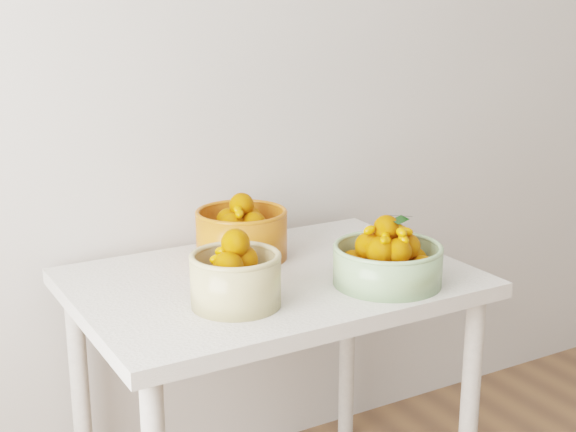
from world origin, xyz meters
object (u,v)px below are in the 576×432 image
object	(u,v)px
bowl_green	(387,260)
bowl_orange	(241,233)
table	(272,310)
bowl_cream	(236,277)

from	to	relation	value
bowl_green	bowl_orange	size ratio (longest dim) A/B	0.87
table	bowl_cream	xyz separation A→B (m)	(-0.17, -0.14, 0.17)
bowl_cream	bowl_orange	world-z (taller)	bowl_cream
bowl_cream	bowl_orange	bearing A→B (deg)	61.07
bowl_orange	bowl_green	bearing A→B (deg)	-58.85
table	bowl_cream	world-z (taller)	bowl_cream
bowl_green	bowl_orange	distance (m)	0.43
bowl_cream	bowl_orange	distance (m)	0.35
table	bowl_green	world-z (taller)	bowl_green
bowl_green	bowl_orange	bearing A→B (deg)	121.15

